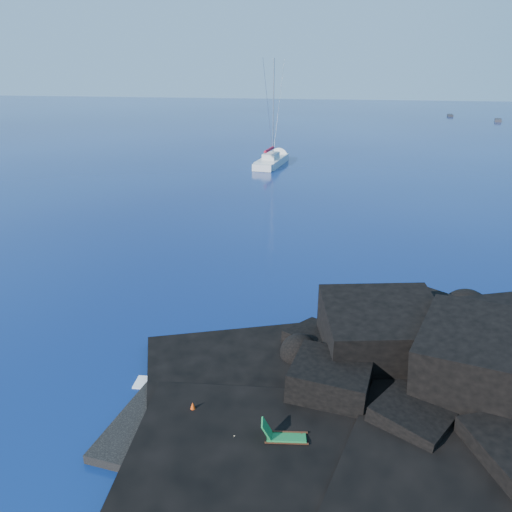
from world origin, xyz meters
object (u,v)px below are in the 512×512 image
Objects in this scene: distant_boat_a at (450,116)px; distant_boat_b at (498,122)px; deck_chair at (287,433)px; sunbather at (222,439)px; marker_cone at (193,409)px; sailboat at (272,165)px.

distant_boat_a is 0.85× the size of distant_boat_b.
distant_boat_b is (35.77, 120.95, -0.88)m from deck_chair.
sunbather is 0.45× the size of distant_boat_a.
marker_cone is 0.14× the size of distant_boat_a.
sailboat reaches higher than distant_boat_a.
distant_boat_a is (28.73, 133.13, -0.52)m from sunbather.
deck_chair is 126.13m from distant_boat_b.
sunbather is 127.11m from distant_boat_b.
marker_cone is (-1.44, 1.27, 0.11)m from sunbather.
sailboat is 54.62m from deck_chair.
marker_cone is at bearing 157.27° from deck_chair.
distant_boat_b is at bearing 56.20° from sunbather.
distant_boat_b is (39.45, 120.02, -0.63)m from marker_cone.
sunbather is (-2.24, -0.34, -0.36)m from deck_chair.
distant_boat_b is at bearing 65.03° from deck_chair.
sunbather reaches higher than distant_boat_b.
sunbather is 3.17× the size of marker_cone.
sunbather is 1.93m from marker_cone.
deck_chair is at bearing -74.64° from sailboat.
distant_boat_b is (38.01, 121.29, -0.52)m from sunbather.
marker_cone is at bearing -78.38° from sailboat.
distant_boat_a is at bearing 70.22° from deck_chair.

